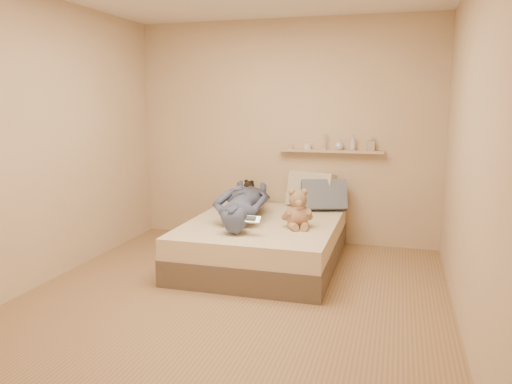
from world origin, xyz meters
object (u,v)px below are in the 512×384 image
(pillow_cream, at_px, (311,190))
(bed, at_px, (263,242))
(teddy_bear, at_px, (298,212))
(pillow_grey, at_px, (324,195))
(dark_plush, at_px, (250,194))
(game_console, at_px, (251,219))
(person, at_px, (242,202))
(wall_shelf, at_px, (331,151))

(pillow_cream, bearing_deg, bed, -112.54)
(bed, relative_size, teddy_bear, 4.88)
(pillow_cream, distance_m, pillow_grey, 0.22)
(pillow_cream, bearing_deg, pillow_grey, -39.07)
(bed, bearing_deg, dark_plush, 116.38)
(game_console, bearing_deg, teddy_bear, 49.83)
(bed, relative_size, person, 1.26)
(teddy_bear, relative_size, pillow_cream, 0.71)
(teddy_bear, height_order, dark_plush, teddy_bear)
(dark_plush, distance_m, pillow_grey, 0.90)
(teddy_bear, relative_size, pillow_grey, 0.78)
(dark_plush, relative_size, pillow_grey, 0.60)
(bed, distance_m, dark_plush, 0.93)
(pillow_cream, relative_size, pillow_grey, 1.10)
(pillow_cream, height_order, wall_shelf, wall_shelf)
(pillow_cream, bearing_deg, game_console, -101.94)
(dark_plush, bearing_deg, person, -79.08)
(pillow_grey, distance_m, wall_shelf, 0.53)
(pillow_cream, height_order, pillow_grey, pillow_cream)
(bed, relative_size, game_console, 10.90)
(wall_shelf, bearing_deg, dark_plush, -171.42)
(bed, relative_size, wall_shelf, 1.58)
(teddy_bear, bearing_deg, bed, 155.18)
(pillow_cream, distance_m, person, 0.98)
(game_console, relative_size, wall_shelf, 0.15)
(teddy_bear, height_order, person, teddy_bear)
(dark_plush, distance_m, person, 0.74)
(pillow_cream, xyz_separation_m, person, (-0.59, -0.79, -0.02))
(game_console, height_order, pillow_cream, pillow_cream)
(dark_plush, relative_size, pillow_cream, 0.54)
(bed, xyz_separation_m, dark_plush, (-0.38, 0.77, 0.35))
(game_console, relative_size, pillow_grey, 0.35)
(dark_plush, xyz_separation_m, pillow_grey, (0.90, -0.08, 0.04))
(teddy_bear, height_order, pillow_grey, teddy_bear)
(pillow_grey, bearing_deg, wall_shelf, 81.40)
(pillow_grey, distance_m, person, 1.00)
(person, relative_size, wall_shelf, 1.25)
(bed, distance_m, teddy_bear, 0.58)
(game_console, xyz_separation_m, pillow_cream, (0.30, 1.42, 0.05))
(pillow_grey, height_order, person, person)
(wall_shelf, bearing_deg, game_console, -108.63)
(teddy_bear, bearing_deg, dark_plush, 129.14)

